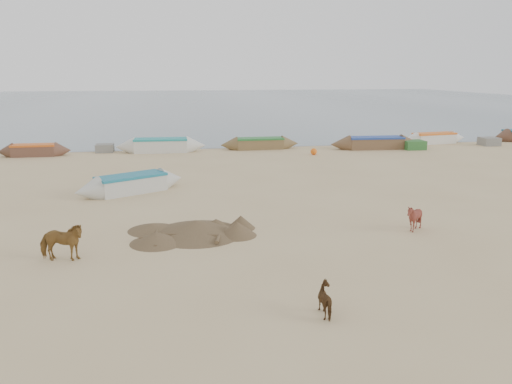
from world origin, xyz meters
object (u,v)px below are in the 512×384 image
(calf_front, at_px, (414,218))
(calf_right, at_px, (329,300))
(near_canoe, at_px, (131,184))
(cow_adult, at_px, (61,242))

(calf_front, bearing_deg, calf_right, -40.24)
(calf_front, bearing_deg, near_canoe, -125.34)
(near_canoe, bearing_deg, calf_front, -65.83)
(cow_adult, distance_m, calf_right, 8.17)
(near_canoe, bearing_deg, cow_adult, -128.49)
(cow_adult, xyz_separation_m, calf_right, (6.74, -4.60, -0.22))
(cow_adult, height_order, calf_front, cow_adult)
(cow_adult, bearing_deg, near_canoe, -0.65)
(near_canoe, bearing_deg, calf_right, -96.96)
(cow_adult, relative_size, calf_front, 1.42)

